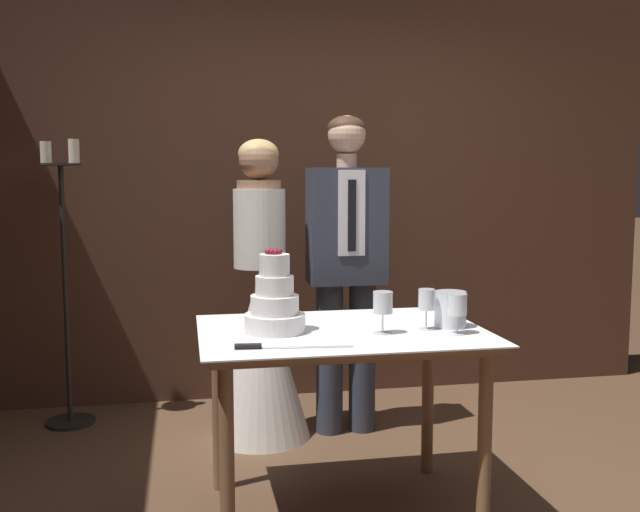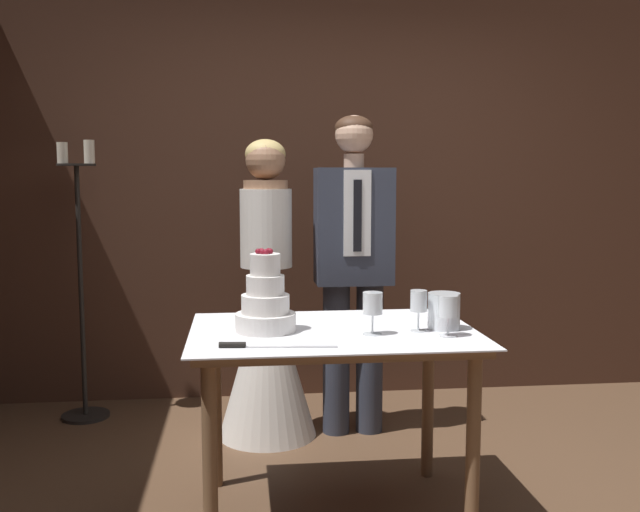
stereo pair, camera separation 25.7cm
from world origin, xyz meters
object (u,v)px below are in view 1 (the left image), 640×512
at_px(tiered_cake, 275,304).
at_px(bride, 260,329).
at_px(wine_glass_far, 383,305).
at_px(candle_stand, 66,295).
at_px(cake_table, 341,353).
at_px(cake_knife, 271,347).
at_px(hurricane_candle, 450,310).
at_px(wine_glass_near, 427,302).
at_px(groom, 346,257).
at_px(wine_glass_middle, 457,307).

xyz_separation_m(tiered_cake, bride, (0.04, 0.96, -0.31)).
height_order(wine_glass_far, candle_stand, candle_stand).
height_order(tiered_cake, candle_stand, candle_stand).
bearing_deg(candle_stand, cake_table, -46.35).
relative_size(cake_knife, hurricane_candle, 2.90).
bearing_deg(cake_knife, wine_glass_near, 22.88).
bearing_deg(bride, candle_stand, 158.96).
xyz_separation_m(wine_glass_near, bride, (-0.58, 1.03, -0.31)).
xyz_separation_m(tiered_cake, groom, (0.52, 0.96, 0.07)).
relative_size(cake_table, groom, 0.67).
relative_size(wine_glass_middle, wine_glass_far, 0.95).
xyz_separation_m(tiered_cake, wine_glass_middle, (0.72, -0.18, -0.01)).
distance_m(wine_glass_near, wine_glass_far, 0.20).
distance_m(wine_glass_middle, bride, 1.36).
xyz_separation_m(cake_knife, wine_glass_middle, (0.77, 0.11, 0.10)).
height_order(tiered_cake, bride, bride).
height_order(cake_table, hurricane_candle, hurricane_candle).
relative_size(wine_glass_middle, bride, 0.10).
bearing_deg(cake_knife, candle_stand, 126.44).
xyz_separation_m(wine_glass_middle, groom, (-0.20, 1.13, 0.08)).
distance_m(bride, groom, 0.62).
distance_m(cake_table, wine_glass_middle, 0.52).
bearing_deg(candle_stand, cake_knife, -59.27).
bearing_deg(bride, cake_knife, -94.12).
bearing_deg(wine_glass_middle, hurricane_candle, 80.85).
bearing_deg(cake_knife, wine_glass_middle, 13.53).
relative_size(cake_table, wine_glass_middle, 7.19).
bearing_deg(wine_glass_near, cake_table, 168.62).
distance_m(tiered_cake, hurricane_candle, 0.74).
relative_size(bride, candle_stand, 0.99).
bearing_deg(hurricane_candle, tiered_cake, 176.61).
xyz_separation_m(cake_knife, hurricane_candle, (0.79, 0.24, 0.07)).
height_order(wine_glass_middle, wine_glass_far, wine_glass_far).
height_order(wine_glass_far, bride, bride).
relative_size(wine_glass_near, bride, 0.10).
bearing_deg(wine_glass_far, groom, 85.03).
distance_m(cake_table, tiered_cake, 0.36).
relative_size(wine_glass_far, groom, 0.10).
distance_m(wine_glass_far, groom, 1.08).
distance_m(wine_glass_near, wine_glass_middle, 0.14).
distance_m(tiered_cake, wine_glass_near, 0.63).
distance_m(hurricane_candle, groom, 1.03).
bearing_deg(wine_glass_middle, groom, 100.02).
bearing_deg(bride, wine_glass_far, -70.18).
relative_size(cake_knife, wine_glass_near, 2.59).
bearing_deg(bride, tiered_cake, -92.39).
height_order(wine_glass_near, wine_glass_far, wine_glass_far).
relative_size(tiered_cake, candle_stand, 0.21).
relative_size(cake_table, bride, 0.72).
xyz_separation_m(wine_glass_middle, hurricane_candle, (0.02, 0.13, -0.04)).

